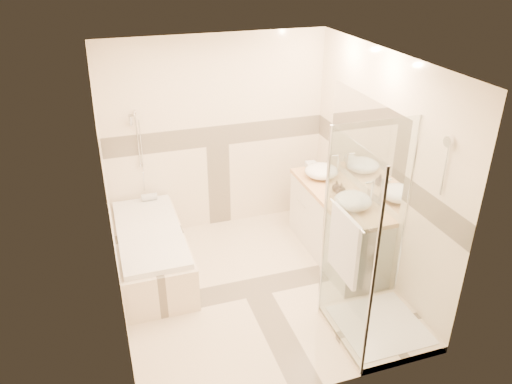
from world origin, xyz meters
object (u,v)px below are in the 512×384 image
object	(u,v)px
vanity	(337,225)
amenity_bottle_b	(336,186)
bathtub	(151,249)
vessel_sink_near	(321,171)
vessel_sink_far	(353,201)
amenity_bottle_a	(341,189)
shower_enclosure	(370,288)

from	to	relation	value
vanity	amenity_bottle_b	distance (m)	0.49
bathtub	amenity_bottle_b	bearing A→B (deg)	-8.15
vessel_sink_near	vessel_sink_far	xyz separation A→B (m)	(0.00, -0.81, 0.00)
vessel_sink_near	amenity_bottle_a	world-z (taller)	vessel_sink_near
shower_enclosure	amenity_bottle_a	distance (m)	1.31
shower_enclosure	vessel_sink_near	size ratio (longest dim) A/B	5.01
amenity_bottle_a	amenity_bottle_b	size ratio (longest dim) A/B	1.14
bathtub	vanity	xyz separation A→B (m)	(2.15, -0.35, 0.12)
shower_enclosure	vessel_sink_near	bearing A→B (deg)	81.02
vanity	amenity_bottle_a	distance (m)	0.51
amenity_bottle_a	amenity_bottle_b	world-z (taller)	amenity_bottle_a
shower_enclosure	amenity_bottle_b	xyz separation A→B (m)	(0.27, 1.32, 0.41)
bathtub	amenity_bottle_a	world-z (taller)	amenity_bottle_a
vessel_sink_near	amenity_bottle_a	size ratio (longest dim) A/B	2.61
vessel_sink_far	vanity	bearing A→B (deg)	86.74
vanity	vessel_sink_far	bearing A→B (deg)	-93.26
vanity	vessel_sink_far	distance (m)	0.62
amenity_bottle_a	vanity	bearing A→B (deg)	72.03
vessel_sink_far	amenity_bottle_b	xyz separation A→B (m)	(0.00, 0.40, -0.01)
bathtub	vanity	world-z (taller)	vanity
vessel_sink_near	amenity_bottle_b	world-z (taller)	vessel_sink_near
amenity_bottle_b	vanity	bearing A→B (deg)	-66.10
shower_enclosure	amenity_bottle_a	xyz separation A→B (m)	(0.27, 1.21, 0.42)
amenity_bottle_a	vessel_sink_far	bearing A→B (deg)	-90.00
vessel_sink_near	amenity_bottle_a	bearing A→B (deg)	-90.00
vessel_sink_far	bathtub	bearing A→B (deg)	161.78
amenity_bottle_b	vessel_sink_far	bearing A→B (deg)	-90.00
vessel_sink_far	amenity_bottle_a	world-z (taller)	vessel_sink_far
shower_enclosure	amenity_bottle_b	world-z (taller)	shower_enclosure
shower_enclosure	amenity_bottle_b	bearing A→B (deg)	78.29
shower_enclosure	vessel_sink_near	distance (m)	1.80
amenity_bottle_b	bathtub	bearing A→B (deg)	171.85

